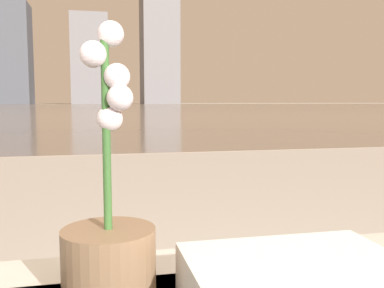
# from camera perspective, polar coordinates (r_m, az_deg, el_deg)

# --- Properties ---
(potted_orchid) EXTENTS (0.14, 0.14, 0.41)m
(potted_orchid) POSITION_cam_1_polar(r_m,az_deg,el_deg) (0.66, -11.00, -12.59)
(potted_orchid) COLOR #8C6B4C
(potted_orchid) RESTS_ON bathtub
(towel_stack) EXTENTS (0.29, 0.19, 0.08)m
(towel_stack) POSITION_cam_1_polar(r_m,az_deg,el_deg) (0.64, 13.23, -17.81)
(towel_stack) COLOR white
(towel_stack) RESTS_ON bathtub
(harbor_water) EXTENTS (180.00, 110.00, 0.01)m
(harbor_water) POSITION_cam_1_polar(r_m,az_deg,el_deg) (61.74, -12.14, 4.87)
(harbor_water) COLOR gray
(harbor_water) RESTS_ON ground_plane
(skyline_tower_2) EXTENTS (7.83, 9.78, 25.39)m
(skyline_tower_2) POSITION_cam_1_polar(r_m,az_deg,el_deg) (120.06, -22.58, 11.01)
(skyline_tower_2) COLOR #4C515B
(skyline_tower_2) RESTS_ON ground_plane
(skyline_tower_3) EXTENTS (9.53, 9.47, 23.32)m
(skyline_tower_3) POSITION_cam_1_polar(r_m,az_deg,el_deg) (118.25, -13.48, 10.87)
(skyline_tower_3) COLOR slate
(skyline_tower_3) RESTS_ON ground_plane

